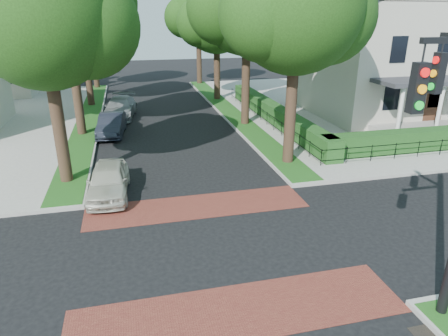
% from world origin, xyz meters
% --- Properties ---
extents(ground, '(120.00, 120.00, 0.00)m').
position_xyz_m(ground, '(0.00, 0.00, 0.00)').
color(ground, black).
rests_on(ground, ground).
extents(sidewalk_ne, '(30.00, 30.00, 0.15)m').
position_xyz_m(sidewalk_ne, '(19.50, 19.00, 0.07)').
color(sidewalk_ne, gray).
rests_on(sidewalk_ne, ground).
extents(crosswalk_far, '(9.00, 2.20, 0.01)m').
position_xyz_m(crosswalk_far, '(0.00, 3.20, 0.01)').
color(crosswalk_far, maroon).
rests_on(crosswalk_far, ground).
extents(crosswalk_near, '(9.00, 2.20, 0.01)m').
position_xyz_m(crosswalk_near, '(0.00, -3.20, 0.01)').
color(crosswalk_near, maroon).
rests_on(crosswalk_near, ground).
extents(storm_drain, '(0.65, 0.45, 0.01)m').
position_xyz_m(storm_drain, '(4.30, -5.00, 0.01)').
color(storm_drain, black).
rests_on(storm_drain, ground).
extents(grass_strip_ne, '(1.60, 29.80, 0.02)m').
position_xyz_m(grass_strip_ne, '(5.40, 19.10, 0.16)').
color(grass_strip_ne, '#1C4012').
rests_on(grass_strip_ne, sidewalk_ne).
extents(grass_strip_nw, '(1.60, 29.80, 0.02)m').
position_xyz_m(grass_strip_nw, '(-5.40, 19.10, 0.16)').
color(grass_strip_nw, '#1C4012').
rests_on(grass_strip_nw, sidewalk_nw).
extents(tree_right_near, '(7.75, 6.67, 10.66)m').
position_xyz_m(tree_right_near, '(5.60, 7.24, 7.63)').
color(tree_right_near, black).
rests_on(tree_right_near, sidewalk_ne).
extents(tree_right_mid, '(8.25, 7.09, 11.22)m').
position_xyz_m(tree_right_mid, '(5.61, 15.25, 7.99)').
color(tree_right_mid, black).
rests_on(tree_right_mid, sidewalk_ne).
extents(tree_right_far, '(7.25, 6.23, 9.74)m').
position_xyz_m(tree_right_far, '(5.60, 24.22, 6.91)').
color(tree_right_far, black).
rests_on(tree_right_far, sidewalk_ne).
extents(tree_right_back, '(7.50, 6.45, 10.20)m').
position_xyz_m(tree_right_back, '(5.60, 33.23, 7.27)').
color(tree_right_back, black).
rests_on(tree_right_back, sidewalk_ne).
extents(tree_left_near, '(7.50, 6.45, 10.20)m').
position_xyz_m(tree_left_near, '(-5.40, 7.23, 7.27)').
color(tree_left_near, black).
rests_on(tree_left_near, sidewalk_nw).
extents(tree_left_far, '(7.00, 6.02, 9.86)m').
position_xyz_m(tree_left_far, '(-5.40, 24.22, 7.12)').
color(tree_left_far, black).
rests_on(tree_left_far, sidewalk_nw).
extents(tree_left_back, '(7.75, 6.66, 10.44)m').
position_xyz_m(tree_left_back, '(-5.40, 33.24, 7.41)').
color(tree_left_back, black).
rests_on(tree_left_back, sidewalk_nw).
extents(hedge_main_road, '(1.00, 18.00, 1.20)m').
position_xyz_m(hedge_main_road, '(7.70, 15.00, 0.75)').
color(hedge_main_road, '#193D15').
rests_on(hedge_main_road, sidewalk_ne).
extents(fence_main_road, '(0.06, 18.00, 0.90)m').
position_xyz_m(fence_main_road, '(6.90, 15.00, 0.60)').
color(fence_main_road, black).
rests_on(fence_main_road, sidewalk_ne).
extents(house_victorian, '(13.00, 13.05, 12.48)m').
position_xyz_m(house_victorian, '(17.51, 15.92, 6.02)').
color(house_victorian, beige).
rests_on(house_victorian, sidewalk_ne).
extents(parked_car_front, '(1.88, 4.23, 1.41)m').
position_xyz_m(parked_car_front, '(-3.53, 5.18, 0.71)').
color(parked_car_front, beige).
rests_on(parked_car_front, ground).
extents(parked_car_middle, '(1.94, 4.40, 1.41)m').
position_xyz_m(parked_car_middle, '(-3.60, 14.75, 0.70)').
color(parked_car_middle, black).
rests_on(parked_car_middle, ground).
extents(parked_car_rear, '(2.84, 5.44, 1.51)m').
position_xyz_m(parked_car_rear, '(-3.07, 19.49, 0.75)').
color(parked_car_rear, gray).
rests_on(parked_car_rear, ground).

